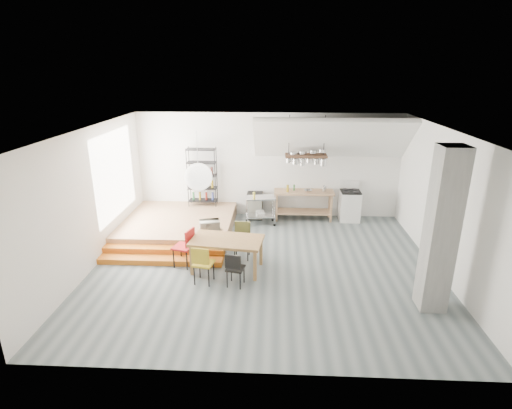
# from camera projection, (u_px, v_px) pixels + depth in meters

# --- Properties ---
(floor) EXTENTS (8.00, 8.00, 0.00)m
(floor) POSITION_uv_depth(u_px,v_px,m) (264.00, 266.00, 9.45)
(floor) COLOR #555F62
(floor) RESTS_ON ground
(wall_back) EXTENTS (8.00, 0.04, 3.20)m
(wall_back) POSITION_uv_depth(u_px,v_px,m) (268.00, 166.00, 12.23)
(wall_back) COLOR silver
(wall_back) RESTS_ON ground
(wall_left) EXTENTS (0.04, 7.00, 3.20)m
(wall_left) POSITION_uv_depth(u_px,v_px,m) (90.00, 199.00, 9.12)
(wall_left) COLOR silver
(wall_left) RESTS_ON ground
(wall_right) EXTENTS (0.04, 7.00, 3.20)m
(wall_right) POSITION_uv_depth(u_px,v_px,m) (447.00, 205.00, 8.74)
(wall_right) COLOR silver
(wall_right) RESTS_ON ground
(ceiling) EXTENTS (8.00, 7.00, 0.02)m
(ceiling) POSITION_uv_depth(u_px,v_px,m) (265.00, 130.00, 8.41)
(ceiling) COLOR white
(ceiling) RESTS_ON wall_back
(slope_ceiling) EXTENTS (4.40, 1.44, 1.32)m
(slope_ceiling) POSITION_uv_depth(u_px,v_px,m) (332.00, 139.00, 11.27)
(slope_ceiling) COLOR white
(slope_ceiling) RESTS_ON wall_back
(window_pane) EXTENTS (0.02, 2.50, 2.20)m
(window_pane) POSITION_uv_depth(u_px,v_px,m) (115.00, 174.00, 10.47)
(window_pane) COLOR white
(window_pane) RESTS_ON wall_left
(platform) EXTENTS (3.00, 3.00, 0.40)m
(platform) POSITION_uv_depth(u_px,v_px,m) (179.00, 225.00, 11.39)
(platform) COLOR #A67553
(platform) RESTS_ON ground
(step_lower) EXTENTS (3.00, 0.35, 0.13)m
(step_lower) POSITION_uv_depth(u_px,v_px,m) (161.00, 260.00, 9.60)
(step_lower) COLOR #C16216
(step_lower) RESTS_ON ground
(step_upper) EXTENTS (3.00, 0.35, 0.27)m
(step_upper) POSITION_uv_depth(u_px,v_px,m) (164.00, 251.00, 9.90)
(step_upper) COLOR #C16216
(step_upper) RESTS_ON ground
(concrete_column) EXTENTS (0.50, 0.50, 3.20)m
(concrete_column) POSITION_uv_depth(u_px,v_px,m) (441.00, 231.00, 7.35)
(concrete_column) COLOR gray
(concrete_column) RESTS_ON ground
(kitchen_counter) EXTENTS (1.80, 0.60, 0.91)m
(kitchen_counter) POSITION_uv_depth(u_px,v_px,m) (304.00, 200.00, 12.17)
(kitchen_counter) COLOR #A67553
(kitchen_counter) RESTS_ON ground
(stove) EXTENTS (0.60, 0.60, 1.18)m
(stove) POSITION_uv_depth(u_px,v_px,m) (349.00, 205.00, 12.15)
(stove) COLOR white
(stove) RESTS_ON ground
(pot_rack) EXTENTS (1.20, 0.50, 1.43)m
(pot_rack) POSITION_uv_depth(u_px,v_px,m) (307.00, 158.00, 11.51)
(pot_rack) COLOR #3A2417
(pot_rack) RESTS_ON ceiling
(wire_shelving) EXTENTS (0.88, 0.38, 1.80)m
(wire_shelving) POSITION_uv_depth(u_px,v_px,m) (202.00, 176.00, 12.13)
(wire_shelving) COLOR black
(wire_shelving) RESTS_ON platform
(microwave_shelf) EXTENTS (0.60, 0.40, 0.16)m
(microwave_shelf) POSITION_uv_depth(u_px,v_px,m) (210.00, 231.00, 10.05)
(microwave_shelf) COLOR #A67553
(microwave_shelf) RESTS_ON platform
(paper_lantern) EXTENTS (0.60, 0.60, 0.60)m
(paper_lantern) POSITION_uv_depth(u_px,v_px,m) (199.00, 177.00, 8.69)
(paper_lantern) COLOR white
(paper_lantern) RESTS_ON ceiling
(dining_table) EXTENTS (1.72, 1.11, 0.77)m
(dining_table) POSITION_uv_depth(u_px,v_px,m) (227.00, 243.00, 9.08)
(dining_table) COLOR #905F34
(dining_table) RESTS_ON ground
(chair_mustard) EXTENTS (0.47, 0.47, 0.89)m
(chair_mustard) POSITION_uv_depth(u_px,v_px,m) (202.00, 262.00, 8.51)
(chair_mustard) COLOR gold
(chair_mustard) RESTS_ON ground
(chair_black) EXTENTS (0.43, 0.43, 0.79)m
(chair_black) POSITION_uv_depth(u_px,v_px,m) (235.00, 267.00, 8.42)
(chair_black) COLOR black
(chair_black) RESTS_ON ground
(chair_olive) EXTENTS (0.42, 0.42, 0.89)m
(chair_olive) POSITION_uv_depth(u_px,v_px,m) (242.00, 237.00, 9.77)
(chair_olive) COLOR brown
(chair_olive) RESTS_ON ground
(chair_red) EXTENTS (0.54, 0.54, 0.94)m
(chair_red) POSITION_uv_depth(u_px,v_px,m) (186.00, 244.00, 9.28)
(chair_red) COLOR red
(chair_red) RESTS_ON ground
(rolling_cart) EXTENTS (0.92, 0.60, 0.85)m
(rolling_cart) POSITION_uv_depth(u_px,v_px,m) (260.00, 207.00, 11.80)
(rolling_cart) COLOR silver
(rolling_cart) RESTS_ON ground
(mini_fridge) EXTENTS (0.47, 0.47, 0.81)m
(mini_fridge) POSITION_uv_depth(u_px,v_px,m) (255.00, 205.00, 12.36)
(mini_fridge) COLOR black
(mini_fridge) RESTS_ON ground
(microwave) EXTENTS (0.56, 0.45, 0.27)m
(microwave) POSITION_uv_depth(u_px,v_px,m) (210.00, 226.00, 10.00)
(microwave) COLOR beige
(microwave) RESTS_ON microwave_shelf
(bowl) EXTENTS (0.28, 0.28, 0.06)m
(bowl) POSITION_uv_depth(u_px,v_px,m) (308.00, 191.00, 12.01)
(bowl) COLOR silver
(bowl) RESTS_ON kitchen_counter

